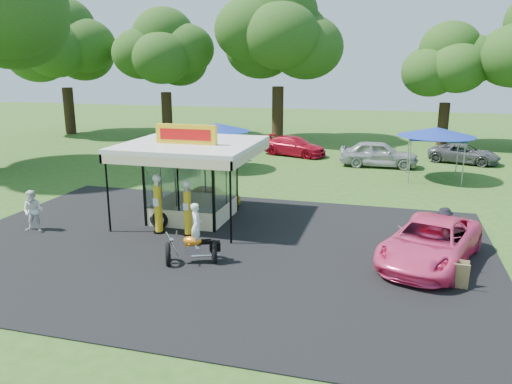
% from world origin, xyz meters
% --- Properties ---
extents(ground, '(120.00, 120.00, 0.00)m').
position_xyz_m(ground, '(0.00, 0.00, 0.00)').
color(ground, '#2B4F18').
rests_on(ground, ground).
extents(asphalt_apron, '(20.00, 14.00, 0.04)m').
position_xyz_m(asphalt_apron, '(0.00, 2.00, 0.02)').
color(asphalt_apron, black).
rests_on(asphalt_apron, ground).
extents(gas_station_kiosk, '(5.40, 5.40, 4.18)m').
position_xyz_m(gas_station_kiosk, '(-2.00, 4.99, 1.78)').
color(gas_station_kiosk, white).
rests_on(gas_station_kiosk, ground).
extents(gas_pump_left, '(0.45, 0.45, 2.42)m').
position_xyz_m(gas_pump_left, '(-2.59, 2.85, 1.16)').
color(gas_pump_left, black).
rests_on(gas_pump_left, ground).
extents(gas_pump_right, '(0.42, 0.42, 2.24)m').
position_xyz_m(gas_pump_right, '(-1.37, 2.90, 1.07)').
color(gas_pump_right, black).
rests_on(gas_pump_right, ground).
extents(motorcycle, '(1.92, 1.49, 2.19)m').
position_xyz_m(motorcycle, '(-0.05, 0.40, 0.85)').
color(motorcycle, black).
rests_on(motorcycle, ground).
extents(spare_tires, '(0.90, 0.59, 0.75)m').
position_xyz_m(spare_tires, '(-2.92, 3.51, 0.36)').
color(spare_tires, black).
rests_on(spare_tires, ground).
extents(a_frame_sign, '(0.50, 0.47, 0.87)m').
position_xyz_m(a_frame_sign, '(8.36, 0.60, 0.44)').
color(a_frame_sign, '#593819').
rests_on(a_frame_sign, ground).
extents(kiosk_car, '(2.82, 1.13, 0.96)m').
position_xyz_m(kiosk_car, '(-2.00, 7.20, 0.48)').
color(kiosk_car, gold).
rests_on(kiosk_car, ground).
extents(pink_sedan, '(4.07, 5.89, 1.49)m').
position_xyz_m(pink_sedan, '(7.60, 2.52, 0.75)').
color(pink_sedan, '#FA4482').
rests_on(pink_sedan, ground).
extents(spectator_west, '(0.96, 0.82, 1.70)m').
position_xyz_m(spectator_west, '(-7.55, 1.76, 0.85)').
color(spectator_west, white).
rests_on(spectator_west, ground).
extents(spectator_east_a, '(1.16, 0.98, 1.56)m').
position_xyz_m(spectator_east_a, '(8.14, 4.10, 0.78)').
color(spectator_east_a, black).
rests_on(spectator_east_a, ground).
extents(bg_car_a, '(4.98, 3.71, 1.57)m').
position_xyz_m(bg_car_a, '(-6.13, 18.81, 0.78)').
color(bg_car_a, white).
rests_on(bg_car_a, ground).
extents(bg_car_b, '(5.22, 3.42, 1.41)m').
position_xyz_m(bg_car_b, '(-0.79, 21.37, 0.70)').
color(bg_car_b, red).
rests_on(bg_car_b, ground).
extents(bg_car_c, '(5.02, 2.10, 1.70)m').
position_xyz_m(bg_car_c, '(5.32, 18.87, 0.85)').
color(bg_car_c, '#9FA0A3').
rests_on(bg_car_c, ground).
extents(bg_car_d, '(4.98, 3.36, 1.27)m').
position_xyz_m(bg_car_d, '(10.88, 21.67, 0.63)').
color(bg_car_d, '#515254').
rests_on(bg_car_d, ground).
extents(tent_west, '(4.21, 4.21, 2.94)m').
position_xyz_m(tent_west, '(-4.64, 15.32, 2.66)').
color(tent_west, gray).
rests_on(tent_west, ground).
extents(tent_east, '(4.36, 4.36, 3.05)m').
position_xyz_m(tent_east, '(8.55, 15.92, 2.76)').
color(tent_east, gray).
rests_on(tent_east, ground).
extents(oak_far_a, '(10.33, 10.33, 12.24)m').
position_xyz_m(oak_far_a, '(-23.86, 27.25, 7.79)').
color(oak_far_a, black).
rests_on(oak_far_a, ground).
extents(oak_far_b, '(9.36, 9.36, 11.17)m').
position_xyz_m(oak_far_b, '(-14.07, 28.08, 7.13)').
color(oak_far_b, black).
rests_on(oak_far_b, ground).
extents(oak_far_c, '(11.18, 11.18, 13.18)m').
position_xyz_m(oak_far_c, '(-3.68, 28.37, 8.36)').
color(oak_far_c, black).
rests_on(oak_far_c, ground).
extents(oak_far_d, '(8.09, 8.09, 9.63)m').
position_xyz_m(oak_far_d, '(10.07, 29.51, 6.14)').
color(oak_far_d, black).
rests_on(oak_far_d, ground).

